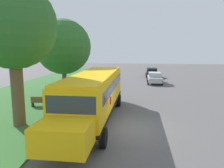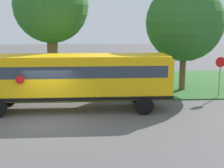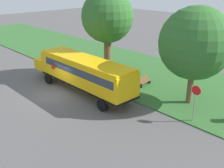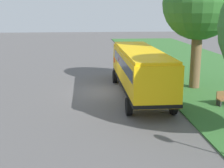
{
  "view_description": "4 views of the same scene",
  "coord_description": "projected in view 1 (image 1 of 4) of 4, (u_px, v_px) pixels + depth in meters",
  "views": [
    {
      "loc": [
        0.68,
        -12.61,
        4.75
      ],
      "look_at": [
        -1.59,
        5.43,
        1.83
      ],
      "focal_mm": 35.0,
      "sensor_mm": 36.0,
      "label": 1
    },
    {
      "loc": [
        15.3,
        2.29,
        4.92
      ],
      "look_at": [
        -2.55,
        3.48,
        1.42
      ],
      "focal_mm": 50.0,
      "sensor_mm": 36.0,
      "label": 2
    },
    {
      "loc": [
        10.85,
        18.75,
        9.42
      ],
      "look_at": [
        -2.07,
        5.1,
        1.92
      ],
      "focal_mm": 42.0,
      "sensor_mm": 36.0,
      "label": 3
    },
    {
      "loc": [
        1.39,
        21.37,
        5.69
      ],
      "look_at": [
        -0.11,
        4.6,
        1.66
      ],
      "focal_mm": 50.0,
      "sensor_mm": 36.0,
      "label": 4
    }
  ],
  "objects": [
    {
      "name": "car_silver_nearest",
      "position": [
        155.0,
        77.0,
        30.4
      ],
      "size": [
        2.02,
        4.4,
        1.56
      ],
      "color": "#B7B7BC",
      "rests_on": "ground"
    },
    {
      "name": "stop_sign",
      "position": [
        91.0,
        77.0,
        24.06
      ],
      "size": [
        0.08,
        0.68,
        2.74
      ],
      "color": "gray",
      "rests_on": "ground"
    },
    {
      "name": "trash_bin",
      "position": [
        80.0,
        85.0,
        26.37
      ],
      "size": [
        0.56,
        0.56,
        0.9
      ],
      "primitive_type": "cylinder",
      "color": "#2D4C33",
      "rests_on": "ground"
    },
    {
      "name": "ground_plane",
      "position": [
        127.0,
        128.0,
        13.19
      ],
      "size": [
        120.0,
        120.0,
        0.0
      ],
      "primitive_type": "plane",
      "color": "#565454"
    },
    {
      "name": "oak_tree_beside_bus",
      "position": [
        13.0,
        26.0,
        12.67
      ],
      "size": [
        5.1,
        5.1,
        8.67
      ],
      "color": "brown",
      "rests_on": "ground"
    },
    {
      "name": "car_black_middle",
      "position": [
        152.0,
        72.0,
        37.24
      ],
      "size": [
        2.02,
        4.4,
        1.56
      ],
      "color": "black",
      "rests_on": "ground"
    },
    {
      "name": "park_bench",
      "position": [
        41.0,
        102.0,
        17.95
      ],
      "size": [
        1.65,
        0.72,
        0.92
      ],
      "color": "brown",
      "rests_on": "ground"
    },
    {
      "name": "oak_tree_roadside_mid",
      "position": [
        63.0,
        46.0,
        22.14
      ],
      "size": [
        5.57,
        5.57,
        7.77
      ],
      "color": "brown",
      "rests_on": "ground"
    },
    {
      "name": "school_bus",
      "position": [
        94.0,
        93.0,
        14.32
      ],
      "size": [
        2.85,
        12.42,
        3.16
      ],
      "color": "yellow",
      "rests_on": "ground"
    }
  ]
}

